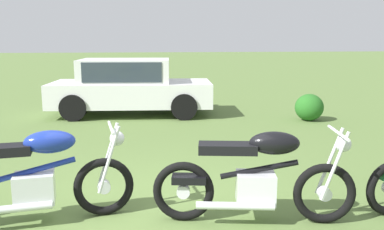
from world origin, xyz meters
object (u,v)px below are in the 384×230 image
Objects in this scene: shrub_low at (309,107)px; car_white at (129,84)px; motorcycle_black at (256,178)px; motorcycle_blue at (34,178)px.

car_white is at bearing 161.55° from shrub_low.
car_white reaches higher than motorcycle_black.
motorcycle_blue is 2.32m from motorcycle_black.
motorcycle_black is 6.72m from car_white.
car_white is (-1.39, 6.57, 0.30)m from motorcycle_black.
motorcycle_black is 3.12× the size of shrub_low.
shrub_low is at bearing 71.21° from motorcycle_black.
motorcycle_blue is 1.00× the size of motorcycle_black.
motorcycle_blue is 6.33m from car_white.
motorcycle_black is at bearing -119.23° from shrub_low.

